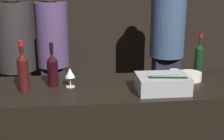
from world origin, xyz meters
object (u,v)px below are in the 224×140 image
wine_glass (70,73)px  red_wine_bottle_burgundy (199,57)px  person_blond_tee (53,51)px  person_grey_polo (167,43)px  person_in_hoodie (16,55)px  red_wine_bottle_black_foil (53,69)px  bowl_white (190,76)px  candle_votive (174,73)px  red_wine_bottle_tall (23,70)px  ice_bin_with_bottles (163,83)px

wine_glass → red_wine_bottle_burgundy: bearing=12.7°
person_blond_tee → person_grey_polo: person_grey_polo is taller
red_wine_bottle_burgundy → person_blond_tee: 1.67m
person_in_hoodie → red_wine_bottle_burgundy: bearing=13.9°
red_wine_bottle_black_foil → red_wine_bottle_burgundy: size_ratio=0.95×
bowl_white → candle_votive: size_ratio=2.40×
person_blond_tee → red_wine_bottle_tall: bearing=141.3°
red_wine_bottle_tall → person_grey_polo: size_ratio=0.21×
bowl_white → candle_votive: (-0.10, 0.11, -0.00)m
wine_glass → person_blond_tee: size_ratio=0.09×
bowl_white → red_wine_bottle_tall: 1.29m
red_wine_bottle_tall → red_wine_bottle_black_foil: red_wine_bottle_tall is taller
wine_glass → red_wine_bottle_burgundy: size_ratio=0.41×
red_wine_bottle_tall → red_wine_bottle_burgundy: (1.42, 0.30, -0.01)m
bowl_white → red_wine_bottle_black_foil: size_ratio=0.54×
red_wine_bottle_black_foil → red_wine_bottle_burgundy: 1.24m
bowl_white → red_wine_bottle_burgundy: bearing=53.1°
candle_votive → person_blond_tee: person_blond_tee is taller
ice_bin_with_bottles → wine_glass: wine_glass is taller
candle_votive → person_grey_polo: 1.19m
person_blond_tee → person_grey_polo: bearing=-121.6°
red_wine_bottle_burgundy → person_grey_polo: size_ratio=0.20×
bowl_white → person_grey_polo: (0.17, 1.26, 0.02)m
red_wine_bottle_black_foil → person_in_hoodie: size_ratio=0.20×
person_grey_polo → red_wine_bottle_black_foil: bearing=-121.8°
person_grey_polo → person_in_hoodie: bearing=-160.3°
red_wine_bottle_tall → person_grey_polo: person_grey_polo is taller
ice_bin_with_bottles → person_in_hoodie: 1.80m
wine_glass → person_grey_polo: person_grey_polo is taller
red_wine_bottle_burgundy → red_wine_bottle_tall: bearing=-168.0°
red_wine_bottle_burgundy → person_grey_polo: bearing=88.6°
red_wine_bottle_black_foil → red_wine_bottle_burgundy: bearing=9.6°
red_wine_bottle_burgundy → person_grey_polo: (0.03, 1.08, -0.09)m
person_in_hoodie → person_blond_tee: size_ratio=1.01×
ice_bin_with_bottles → wine_glass: bearing=165.5°
red_wine_bottle_black_foil → person_grey_polo: (1.25, 1.29, -0.08)m
ice_bin_with_bottles → person_grey_polo: person_grey_polo is taller
bowl_white → wine_glass: wine_glass is taller
bowl_white → person_grey_polo: bearing=82.5°
person_in_hoodie → red_wine_bottle_tall: bearing=-36.0°
red_wine_bottle_black_foil → person_grey_polo: 1.79m
bowl_white → person_blond_tee: person_blond_tee is taller
candle_votive → red_wine_bottle_burgundy: 0.27m
candle_votive → red_wine_bottle_black_foil: red_wine_bottle_black_foil is taller
red_wine_bottle_burgundy → person_grey_polo: 1.08m
wine_glass → person_in_hoodie: size_ratio=0.09×
red_wine_bottle_black_foil → person_in_hoodie: bearing=113.8°
candle_votive → person_grey_polo: (0.26, 1.16, 0.02)m
ice_bin_with_bottles → person_grey_polo: bearing=73.2°
person_in_hoodie → candle_votive: bearing=8.1°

